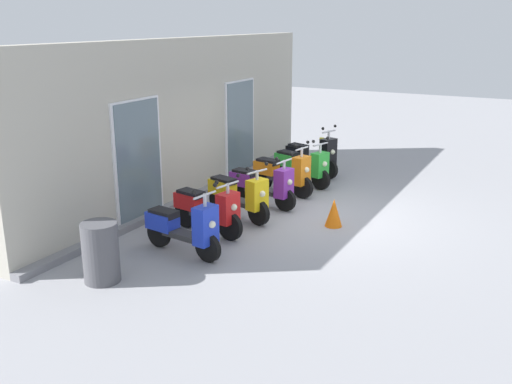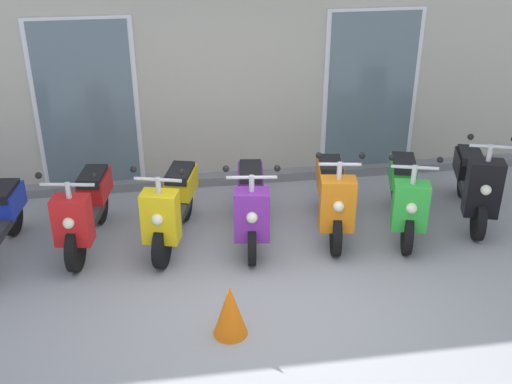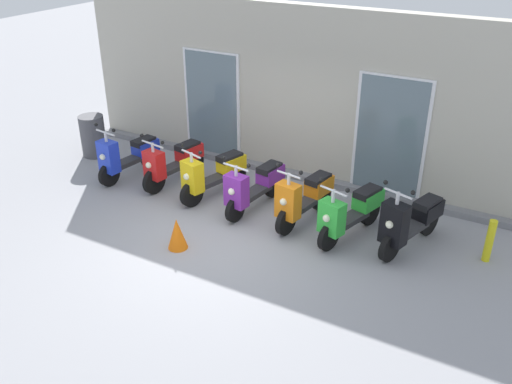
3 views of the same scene
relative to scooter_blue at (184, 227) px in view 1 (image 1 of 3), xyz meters
name	(u,v)px [view 1 (image 1 of 3)]	position (x,y,z in m)	size (l,w,h in m)	color
ground_plane	(317,215)	(2.83, -1.15, -0.47)	(40.00, 40.00, 0.00)	#939399
storefront_facade	(189,121)	(2.83, 1.80, 1.13)	(9.72, 0.50, 3.31)	#B2AD9E
scooter_blue	(184,227)	(0.00, 0.00, 0.00)	(0.59, 1.54, 1.22)	black
scooter_red	(207,209)	(0.98, 0.18, 0.00)	(0.66, 1.55, 1.12)	black
scooter_yellow	(239,195)	(1.94, 0.09, 0.00)	(0.75, 1.52, 1.15)	black
scooter_purple	(263,184)	(2.84, 0.05, -0.01)	(0.61, 1.59, 1.15)	black
scooter_orange	(283,173)	(3.80, 0.05, 0.01)	(0.61, 1.54, 1.21)	black
scooter_green	(302,165)	(4.66, -0.02, 0.00)	(0.76, 1.55, 1.16)	black
scooter_black	(313,156)	(5.58, 0.11, 0.02)	(0.76, 1.55, 1.28)	black
traffic_cone	(334,213)	(2.39, -1.66, -0.21)	(0.32, 0.32, 0.52)	orange
curb_bollard	(321,151)	(6.74, 0.34, -0.12)	(0.12, 0.12, 0.70)	yellow
trash_bin	(101,252)	(-1.38, 0.48, -0.02)	(0.53, 0.53, 0.89)	#4C4C51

